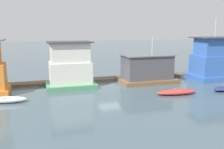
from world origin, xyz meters
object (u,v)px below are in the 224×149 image
houseboat_green (70,66)px  houseboat_brown (147,69)px  dinghy_white (6,100)px  dinghy_red (177,92)px  houseboat_blue (215,61)px  mooring_post_centre (216,70)px

houseboat_green → houseboat_brown: 9.02m
dinghy_white → dinghy_red: (15.50, -2.01, -0.02)m
dinghy_white → houseboat_blue: bearing=7.7°
houseboat_green → houseboat_brown: houseboat_brown is taller
dinghy_red → mooring_post_centre: 12.96m
houseboat_brown → mooring_post_centre: bearing=7.0°
houseboat_brown → dinghy_white: bearing=-165.0°
houseboat_green → dinghy_white: size_ratio=1.46×
houseboat_green → dinghy_white: (-6.18, -4.30, -1.98)m
houseboat_blue → dinghy_red: 10.28m
houseboat_brown → mooring_post_centre: (10.95, 1.34, -0.79)m
mooring_post_centre → dinghy_red: bearing=-145.1°
dinghy_white → dinghy_red: dinghy_white is taller
houseboat_green → houseboat_brown: bearing=-1.5°
dinghy_white → dinghy_red: bearing=-7.4°
dinghy_white → dinghy_red: 15.63m
houseboat_blue → dinghy_white: bearing=-172.3°
houseboat_green → houseboat_blue: (17.89, -1.02, 0.08)m
dinghy_red → houseboat_blue: bearing=31.6°
houseboat_brown → dinghy_red: (0.33, -6.06, -1.29)m
houseboat_green → dinghy_red: houseboat_green is taller
dinghy_red → mooring_post_centre: (10.62, 7.41, 0.50)m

